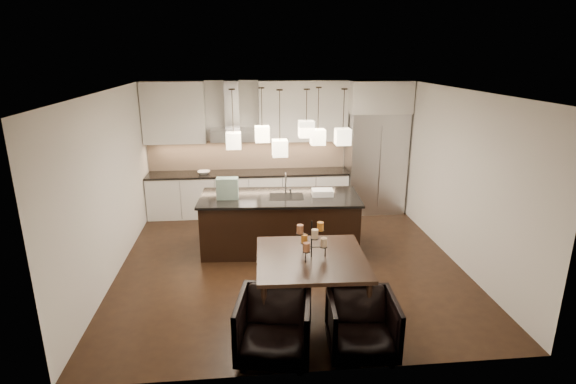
{
  "coord_description": "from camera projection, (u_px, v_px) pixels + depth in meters",
  "views": [
    {
      "loc": [
        -0.69,
        -6.8,
        3.33
      ],
      "look_at": [
        0.0,
        0.2,
        1.15
      ],
      "focal_mm": 28.0,
      "sensor_mm": 36.0,
      "label": 1
    }
  ],
  "objects": [
    {
      "name": "candelabra",
      "position": [
        312.0,
        239.0,
        5.68
      ],
      "size": [
        0.42,
        0.42,
        0.49
      ],
      "primitive_type": null,
      "rotation": [
        0.0,
        0.0,
        -0.04
      ],
      "color": "black",
      "rests_on": "dining_table"
    },
    {
      "name": "candle_f",
      "position": [
        315.0,
        234.0,
        5.5
      ],
      "size": [
        0.09,
        0.09,
        0.11
      ],
      "primitive_type": "cylinder",
      "rotation": [
        0.0,
        0.0,
        -0.04
      ],
      "color": "beige",
      "rests_on": "candelabra"
    },
    {
      "name": "wall_left",
      "position": [
        110.0,
        185.0,
        6.85
      ],
      "size": [
        0.02,
        5.5,
        2.8
      ],
      "primitive_type": "cube",
      "color": "silver",
      "rests_on": "ground"
    },
    {
      "name": "candle_c",
      "position": [
        306.0,
        247.0,
        5.56
      ],
      "size": [
        0.09,
        0.09,
        0.11
      ],
      "primitive_type": "cylinder",
      "rotation": [
        0.0,
        0.0,
        -0.04
      ],
      "color": "#A25F3C",
      "rests_on": "candelabra"
    },
    {
      "name": "wall_right",
      "position": [
        456.0,
        176.0,
        7.36
      ],
      "size": [
        0.02,
        5.5,
        2.8
      ],
      "primitive_type": "cube",
      "color": "silver",
      "rests_on": "ground"
    },
    {
      "name": "candle_b",
      "position": [
        304.0,
        239.0,
        5.81
      ],
      "size": [
        0.09,
        0.09,
        0.11
      ],
      "primitive_type": "cylinder",
      "rotation": [
        0.0,
        0.0,
        -0.04
      ],
      "color": "#C57422",
      "rests_on": "candelabra"
    },
    {
      "name": "island_body",
      "position": [
        280.0,
        224.0,
        7.87
      ],
      "size": [
        2.71,
        1.22,
        0.93
      ],
      "primitive_type": "cube",
      "rotation": [
        0.0,
        0.0,
        -0.06
      ],
      "color": "black",
      "rests_on": "floor"
    },
    {
      "name": "pendant_e",
      "position": [
        343.0,
        137.0,
        7.33
      ],
      "size": [
        0.24,
        0.24,
        0.26
      ],
      "primitive_type": "cube",
      "color": "#FFEEC2",
      "rests_on": "ceiling"
    },
    {
      "name": "wall_front",
      "position": [
        317.0,
        255.0,
        4.48
      ],
      "size": [
        5.5,
        0.02,
        2.8
      ],
      "primitive_type": "cube",
      "color": "silver",
      "rests_on": "ground"
    },
    {
      "name": "floor",
      "position": [
        289.0,
        261.0,
        7.52
      ],
      "size": [
        5.5,
        5.5,
        0.02
      ],
      "primitive_type": "cube",
      "color": "black",
      "rests_on": "ground"
    },
    {
      "name": "refrigerator",
      "position": [
        375.0,
        163.0,
        9.66
      ],
      "size": [
        1.2,
        0.72,
        2.15
      ],
      "primitive_type": "cube",
      "color": "#B7B7BA",
      "rests_on": "floor"
    },
    {
      "name": "pendant_c",
      "position": [
        306.0,
        129.0,
        7.23
      ],
      "size": [
        0.24,
        0.24,
        0.26
      ],
      "primitive_type": "cube",
      "color": "#FFEEC2",
      "rests_on": "ceiling"
    },
    {
      "name": "countertop",
      "position": [
        248.0,
        173.0,
        9.5
      ],
      "size": [
        4.21,
        0.66,
        0.04
      ],
      "primitive_type": "cube",
      "color": "black",
      "rests_on": "lower_cabinets"
    },
    {
      "name": "pendant_d",
      "position": [
        318.0,
        137.0,
        7.65
      ],
      "size": [
        0.24,
        0.24,
        0.26
      ],
      "primitive_type": "cube",
      "color": "#FFEEC2",
      "rests_on": "ceiling"
    },
    {
      "name": "pendant_b",
      "position": [
        262.0,
        134.0,
        7.55
      ],
      "size": [
        0.24,
        0.24,
        0.26
      ],
      "primitive_type": "cube",
      "color": "#FFEEC2",
      "rests_on": "ceiling"
    },
    {
      "name": "faucet",
      "position": [
        286.0,
        183.0,
        7.77
      ],
      "size": [
        0.12,
        0.26,
        0.4
      ],
      "primitive_type": null,
      "rotation": [
        0.0,
        0.0,
        -0.06
      ],
      "color": "silver",
      "rests_on": "island_top"
    },
    {
      "name": "pendant_a",
      "position": [
        234.0,
        141.0,
        7.29
      ],
      "size": [
        0.24,
        0.24,
        0.26
      ],
      "primitive_type": "cube",
      "color": "#FFEEC2",
      "rests_on": "ceiling"
    },
    {
      "name": "armchair_left",
      "position": [
        274.0,
        327.0,
        5.06
      ],
      "size": [
        0.95,
        0.97,
        0.76
      ],
      "primitive_type": "imported",
      "rotation": [
        0.0,
        0.0,
        -0.17
      ],
      "color": "black",
      "rests_on": "floor"
    },
    {
      "name": "island_top",
      "position": [
        280.0,
        197.0,
        7.73
      ],
      "size": [
        2.8,
        1.31,
        0.04
      ],
      "primitive_type": "cube",
      "rotation": [
        0.0,
        0.0,
        -0.06
      ],
      "color": "black",
      "rests_on": "island_body"
    },
    {
      "name": "hood_chimney",
      "position": [
        232.0,
        105.0,
        9.21
      ],
      "size": [
        0.3,
        0.28,
        0.96
      ],
      "primitive_type": "cube",
      "color": "#B7B7BA",
      "rests_on": "hood_canopy"
    },
    {
      "name": "food_container",
      "position": [
        322.0,
        193.0,
        7.75
      ],
      "size": [
        0.38,
        0.28,
        0.11
      ],
      "primitive_type": "cube",
      "rotation": [
        0.0,
        0.0,
        -0.06
      ],
      "color": "silver",
      "rests_on": "island_top"
    },
    {
      "name": "backsplash",
      "position": [
        248.0,
        155.0,
        9.69
      ],
      "size": [
        4.21,
        0.02,
        0.63
      ],
      "primitive_type": "cube",
      "color": "beige",
      "rests_on": "countertop"
    },
    {
      "name": "armchair_right",
      "position": [
        362.0,
        325.0,
        5.12
      ],
      "size": [
        0.82,
        0.84,
        0.71
      ],
      "primitive_type": "imported",
      "rotation": [
        0.0,
        0.0,
        -0.07
      ],
      "color": "black",
      "rests_on": "floor"
    },
    {
      "name": "candle_d",
      "position": [
        320.0,
        226.0,
        5.74
      ],
      "size": [
        0.09,
        0.09,
        0.11
      ],
      "primitive_type": "cylinder",
      "rotation": [
        0.0,
        0.0,
        -0.04
      ],
      "color": "#C57422",
      "rests_on": "candelabra"
    },
    {
      "name": "wall_back",
      "position": [
        276.0,
        146.0,
        9.73
      ],
      "size": [
        5.5,
        0.02,
        2.8
      ],
      "primitive_type": "cube",
      "color": "silver",
      "rests_on": "ground"
    },
    {
      "name": "candle_e",
      "position": [
        300.0,
        229.0,
        5.65
      ],
      "size": [
        0.09,
        0.09,
        0.11
      ],
      "primitive_type": "cylinder",
      "rotation": [
        0.0,
        0.0,
        -0.04
      ],
      "color": "#A25F3C",
      "rests_on": "candelabra"
    },
    {
      "name": "upper_cab_left",
      "position": [
        174.0,
        113.0,
        9.12
      ],
      "size": [
        1.25,
        0.35,
        1.25
      ],
      "primitive_type": "cube",
      "color": "silver",
      "rests_on": "wall_back"
    },
    {
      "name": "hood_canopy",
      "position": [
        233.0,
        135.0,
        9.28
      ],
      "size": [
        0.9,
        0.52,
        0.24
      ],
      "primitive_type": "cube",
      "color": "#B7B7BA",
      "rests_on": "wall_back"
    },
    {
      "name": "ceiling",
      "position": [
        289.0,
        90.0,
        6.69
      ],
      "size": [
        5.5,
        5.5,
        0.02
      ],
      "primitive_type": "cube",
      "color": "white",
      "rests_on": "wall_back"
    },
    {
      "name": "candle_a",
      "position": [
        324.0,
        242.0,
        5.7
      ],
      "size": [
        0.09,
        0.09,
        0.11
      ],
      "primitive_type": "cylinder",
      "rotation": [
        0.0,
        0.0,
        -0.04
      ],
      "color": "beige",
      "rests_on": "candelabra"
    },
    {
      "name": "lower_cabinets",
      "position": [
        249.0,
        194.0,
        9.64
      ],
      "size": [
        4.21,
        0.62,
        0.88
      ],
      "primitive_type": "cube",
      "color": "silver",
      "rests_on": "floor"
    },
    {
      "name": "pendant_f",
      "position": [
        280.0,
        148.0,
        7.19
      ],
      "size": [
        0.24,
        0.24,
        0.26
      ],
      "primitive_type": "cube",
      "color": "#FFEEC2",
      "rests_on": "ceiling"
    },
    {
      "name": "fruit_bowl",
      "position": [
        204.0,
        172.0,
        9.35
      ],
      "size": [
        0.26,
        0.26,
        0.06
      ],
      "primitive_type": "imported",
      "rotation": [
        0.0,
        0.0,
        0.01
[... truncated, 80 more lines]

